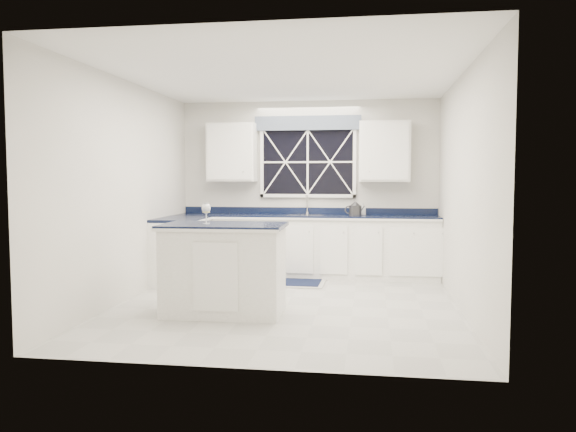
% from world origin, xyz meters
% --- Properties ---
extents(ground, '(4.50, 4.50, 0.00)m').
position_xyz_m(ground, '(0.00, 0.00, 0.00)').
color(ground, '#A1A29D').
rests_on(ground, ground).
extents(back_wall, '(4.00, 0.10, 2.70)m').
position_xyz_m(back_wall, '(0.00, 2.25, 1.35)').
color(back_wall, silver).
rests_on(back_wall, ground).
extents(base_cabinets, '(3.99, 1.60, 0.90)m').
position_xyz_m(base_cabinets, '(-0.33, 1.78, 0.45)').
color(base_cabinets, white).
rests_on(base_cabinets, ground).
extents(countertop, '(3.98, 0.64, 0.04)m').
position_xyz_m(countertop, '(0.00, 1.95, 0.92)').
color(countertop, black).
rests_on(countertop, base_cabinets).
extents(dishwasher, '(0.60, 0.58, 0.82)m').
position_xyz_m(dishwasher, '(-1.10, 1.95, 0.41)').
color(dishwasher, black).
rests_on(dishwasher, ground).
extents(window, '(1.65, 0.09, 1.26)m').
position_xyz_m(window, '(0.00, 2.20, 1.83)').
color(window, black).
rests_on(window, ground).
extents(upper_cabinets, '(3.10, 0.34, 0.90)m').
position_xyz_m(upper_cabinets, '(0.00, 2.08, 1.90)').
color(upper_cabinets, white).
rests_on(upper_cabinets, ground).
extents(faucet, '(0.05, 0.20, 0.30)m').
position_xyz_m(faucet, '(0.00, 2.14, 1.10)').
color(faucet, '#B1B1B3').
rests_on(faucet, countertop).
extents(island, '(1.36, 0.84, 1.00)m').
position_xyz_m(island, '(-0.63, -0.51, 0.50)').
color(island, white).
rests_on(island, ground).
extents(rug, '(1.17, 0.73, 0.02)m').
position_xyz_m(rug, '(-0.24, 1.35, 0.01)').
color(rug, '#A8A9A4').
rests_on(rug, ground).
extents(kettle, '(0.30, 0.23, 0.22)m').
position_xyz_m(kettle, '(0.75, 1.96, 1.04)').
color(kettle, '#313133').
rests_on(kettle, countertop).
extents(wine_glass, '(0.10, 0.10, 0.23)m').
position_xyz_m(wine_glass, '(-0.82, -0.53, 1.17)').
color(wine_glass, white).
rests_on(wine_glass, island).
extents(soap_bottle, '(0.08, 0.08, 0.18)m').
position_xyz_m(soap_bottle, '(0.86, 2.17, 1.03)').
color(soap_bottle, silver).
rests_on(soap_bottle, countertop).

